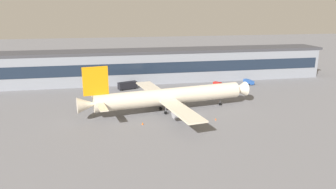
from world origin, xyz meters
The scene contains 8 objects.
ground_plane centered at (0.00, 0.00, 0.00)m, with size 600.00×600.00×0.00m, color slate.
terminal_building centered at (0.00, 54.15, 7.73)m, with size 161.23×16.85×15.41m.
airliner centered at (-7.63, 4.72, 5.42)m, with size 61.55×52.90×17.37m.
baggage_tug centered at (22.09, 37.68, 1.09)m, with size 3.74×4.09×1.85m.
belt_loader centered at (38.00, 38.56, 1.15)m, with size 2.92×6.62×1.95m.
fuel_truck centered at (-18.84, 39.26, 1.88)m, with size 8.85×5.59×3.35m.
traffic_cone_0 centered at (5.87, -6.86, 0.30)m, with size 0.49×0.49×0.61m, color #F2590C.
traffic_cone_1 centered at (-17.76, -6.44, 0.35)m, with size 0.56×0.56×0.69m, color #F2590C.
Camera 1 is at (-28.18, -100.32, 35.05)m, focal length 34.55 mm.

